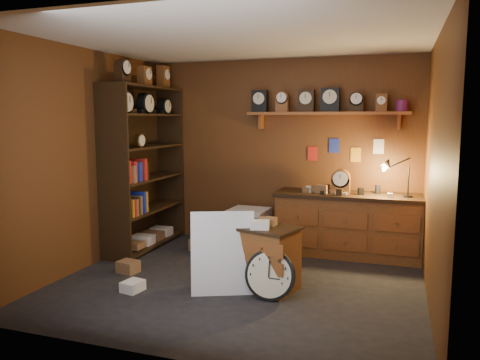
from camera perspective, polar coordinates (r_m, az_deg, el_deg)
name	(u,v)px	position (r m, az deg, el deg)	size (l,w,h in m)	color
floor	(240,282)	(5.46, -0.06, -12.30)	(4.00, 4.00, 0.00)	black
room_shell	(246,130)	(5.22, 0.79, 6.09)	(4.02, 3.62, 2.71)	#5A3215
shelving_unit	(143,161)	(6.81, -11.79, 2.33)	(0.47, 1.60, 2.58)	black
workbench	(348,221)	(6.51, 13.03, -4.89)	(1.95, 0.66, 1.36)	brown
low_cabinet	(268,255)	(5.13, 3.42, -9.16)	(0.73, 0.67, 0.78)	brown
big_round_clock	(270,275)	(4.90, 3.67, -11.48)	(0.52, 0.17, 0.53)	black
white_panel	(223,293)	(5.15, -2.08, -13.55)	(0.67, 0.03, 0.90)	silver
mini_fridge	(248,228)	(6.75, 1.02, -5.93)	(0.57, 0.58, 0.56)	silver
floor_box_a	(128,267)	(5.90, -13.47, -10.24)	(0.23, 0.20, 0.14)	brown
floor_box_b	(133,286)	(5.30, -12.94, -12.49)	(0.19, 0.22, 0.11)	white
floor_box_c	(198,244)	(6.69, -5.09, -7.82)	(0.22, 0.19, 0.17)	brown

